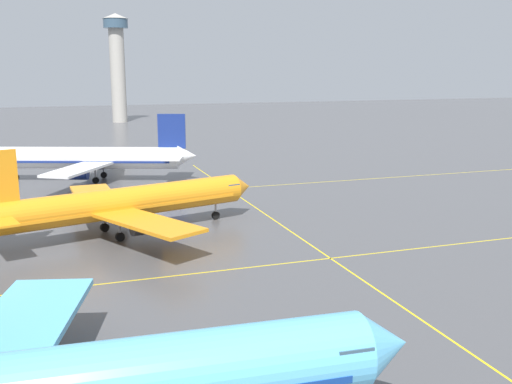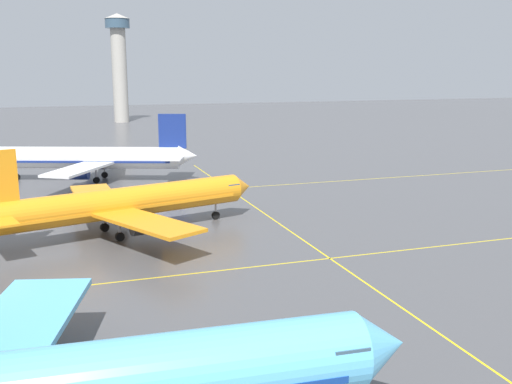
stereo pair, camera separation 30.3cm
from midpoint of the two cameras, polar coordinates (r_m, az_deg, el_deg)
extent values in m
cone|color=#5BB7E5|center=(33.33, 12.15, -14.28)|extent=(2.94, 4.05, 3.91)
cube|color=#5BB7E5|center=(38.70, -21.83, -12.11)|extent=(9.40, 16.61, 0.42)
cylinder|color=#5BB7E5|center=(36.03, -20.19, -16.23)|extent=(3.68, 2.40, 2.20)
cube|color=#385166|center=(32.11, 8.26, -14.03)|extent=(2.09, 3.77, 0.73)
cylinder|color=orange|center=(69.44, -12.32, -0.96)|extent=(29.16, 11.26, 3.48)
cone|color=orange|center=(76.59, -1.29, 0.50)|extent=(3.21, 3.93, 3.41)
cube|color=orange|center=(62.24, -10.36, -2.89)|extent=(10.59, 14.38, 0.37)
cube|color=orange|center=(76.39, -15.14, -0.37)|extent=(5.63, 14.01, 0.37)
cylinder|color=#333338|center=(65.65, -10.53, -3.20)|extent=(3.52, 2.69, 1.92)
cylinder|color=#333338|center=(74.23, -13.52, -1.58)|extent=(3.52, 2.69, 1.92)
cube|color=#385166|center=(75.39, -2.63, 0.69)|extent=(2.45, 3.53, 0.64)
cube|color=orange|center=(69.54, -12.30, -1.31)|extent=(26.92, 10.66, 0.33)
cylinder|color=#99999E|center=(75.05, -3.80, -1.52)|extent=(0.26, 0.26, 1.51)
cylinder|color=black|center=(75.29, -3.79, -2.26)|extent=(1.08, 0.67, 1.01)
cylinder|color=#99999E|center=(67.17, -12.91, -3.40)|extent=(0.26, 0.26, 1.51)
cylinder|color=black|center=(67.44, -12.87, -4.22)|extent=(1.08, 0.67, 1.01)
cylinder|color=#99999E|center=(71.50, -14.32, -2.54)|extent=(0.26, 0.26, 1.51)
cylinder|color=black|center=(71.75, -14.28, -3.32)|extent=(1.08, 0.67, 1.01)
cylinder|color=white|center=(104.40, -15.79, 3.21)|extent=(30.27, 13.94, 3.66)
cone|color=white|center=(100.70, -6.51, 3.50)|extent=(4.09, 4.32, 3.48)
cube|color=navy|center=(100.56, -7.99, 5.83)|extent=(4.47, 1.90, 5.79)
cube|color=white|center=(103.82, -7.41, 3.73)|extent=(4.61, 5.77, 0.23)
cube|color=white|center=(98.17, -7.91, 3.25)|extent=(4.61, 5.77, 0.23)
cube|color=white|center=(112.00, -14.09, 3.56)|extent=(6.95, 15.02, 0.39)
cube|color=white|center=(96.47, -16.62, 2.13)|extent=(11.90, 14.93, 0.39)
cylinder|color=navy|center=(109.47, -15.08, 2.66)|extent=(3.77, 3.02, 2.03)
cylinder|color=navy|center=(100.02, -16.66, 1.73)|extent=(3.77, 3.02, 2.03)
cube|color=#385166|center=(109.43, -23.08, 3.37)|extent=(2.78, 3.76, 0.68)
cube|color=navy|center=(104.47, -15.78, 2.96)|extent=(27.96, 13.13, 0.35)
cylinder|color=#99999E|center=(109.07, -22.03, 1.89)|extent=(0.27, 0.27, 1.59)
cylinder|color=black|center=(109.25, -21.99, 1.34)|extent=(1.15, 0.77, 1.06)
cylinder|color=#99999E|center=(106.59, -14.34, 2.17)|extent=(0.27, 0.27, 1.59)
cylinder|color=black|center=(106.77, -14.31, 1.61)|extent=(1.15, 0.77, 1.06)
cylinder|color=#99999E|center=(101.84, -15.08, 1.69)|extent=(0.27, 0.27, 1.59)
cylinder|color=black|center=(102.03, -15.05, 1.11)|extent=(1.15, 0.77, 1.06)
cube|color=yellow|center=(60.53, 7.28, -6.37)|extent=(134.37, 0.20, 0.01)
cube|color=yellow|center=(94.55, -2.64, 0.35)|extent=(134.37, 0.20, 0.01)
cube|color=yellow|center=(60.53, 7.28, -6.37)|extent=(0.20, 123.73, 0.01)
cylinder|color=#ADA89E|center=(217.03, -12.97, 10.86)|extent=(5.20, 5.20, 32.39)
cylinder|color=#385166|center=(217.54, -13.19, 15.55)|extent=(8.40, 8.40, 3.20)
cone|color=#ADA89E|center=(217.73, -13.23, 16.20)|extent=(8.82, 8.82, 1.80)
camera|label=1|loc=(0.15, -89.88, 0.02)|focal=41.47mm
camera|label=2|loc=(0.15, 90.12, -0.02)|focal=41.47mm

